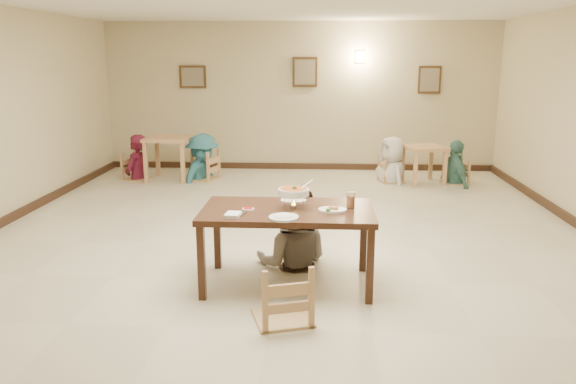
# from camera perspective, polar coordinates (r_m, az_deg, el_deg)

# --- Properties ---
(floor) EXTENTS (10.00, 10.00, 0.00)m
(floor) POSITION_cam_1_polar(r_m,az_deg,el_deg) (7.02, -0.34, -5.47)
(floor) COLOR beige
(floor) RESTS_ON ground
(wall_back) EXTENTS (10.00, 0.00, 10.00)m
(wall_back) POSITION_cam_1_polar(r_m,az_deg,el_deg) (11.66, 1.22, 9.64)
(wall_back) COLOR beige
(wall_back) RESTS_ON floor
(wall_front) EXTENTS (10.00, 0.00, 10.00)m
(wall_front) POSITION_cam_1_polar(r_m,az_deg,el_deg) (1.85, -10.42, -11.65)
(wall_front) COLOR beige
(wall_front) RESTS_ON floor
(baseboard_back) EXTENTS (8.00, 0.06, 0.12)m
(baseboard_back) POSITION_cam_1_polar(r_m,az_deg,el_deg) (11.82, 1.18, 2.64)
(baseboard_back) COLOR #332015
(baseboard_back) RESTS_ON floor
(picture_a) EXTENTS (0.55, 0.04, 0.45)m
(picture_a) POSITION_cam_1_polar(r_m,az_deg,el_deg) (11.88, -9.66, 11.46)
(picture_a) COLOR #3E2816
(picture_a) RESTS_ON wall_back
(picture_b) EXTENTS (0.50, 0.04, 0.60)m
(picture_b) POSITION_cam_1_polar(r_m,az_deg,el_deg) (11.59, 1.73, 12.09)
(picture_b) COLOR #3E2816
(picture_b) RESTS_ON wall_back
(picture_c) EXTENTS (0.45, 0.04, 0.55)m
(picture_c) POSITION_cam_1_polar(r_m,az_deg,el_deg) (11.79, 14.19, 10.99)
(picture_c) COLOR #3E2816
(picture_c) RESTS_ON wall_back
(wall_sconce) EXTENTS (0.16, 0.05, 0.22)m
(wall_sconce) POSITION_cam_1_polar(r_m,az_deg,el_deg) (11.61, 7.33, 13.47)
(wall_sconce) COLOR #FFD88C
(wall_sconce) RESTS_ON wall_back
(main_table) EXTENTS (1.72, 0.97, 0.81)m
(main_table) POSITION_cam_1_polar(r_m,az_deg,el_deg) (5.64, -0.04, -2.52)
(main_table) COLOR #3E2215
(main_table) RESTS_ON floor
(chair_far) EXTENTS (0.41, 0.41, 0.86)m
(chair_far) POSITION_cam_1_polar(r_m,az_deg,el_deg) (6.40, 0.62, -3.33)
(chair_far) COLOR tan
(chair_far) RESTS_ON floor
(chair_near) EXTENTS (0.49, 0.49, 1.05)m
(chair_near) POSITION_cam_1_polar(r_m,az_deg,el_deg) (4.95, -0.57, -7.35)
(chair_near) COLOR tan
(chair_near) RESTS_ON floor
(main_diner) EXTENTS (0.88, 0.70, 1.77)m
(main_diner) POSITION_cam_1_polar(r_m,az_deg,el_deg) (6.18, 0.54, 0.43)
(main_diner) COLOR gray
(main_diner) RESTS_ON floor
(curry_warmer) EXTENTS (0.35, 0.31, 0.28)m
(curry_warmer) POSITION_cam_1_polar(r_m,az_deg,el_deg) (5.61, 0.57, -0.03)
(curry_warmer) COLOR silver
(curry_warmer) RESTS_ON main_table
(rice_plate_far) EXTENTS (0.27, 0.27, 0.06)m
(rice_plate_far) POSITION_cam_1_polar(r_m,az_deg,el_deg) (5.90, 0.55, -0.86)
(rice_plate_far) COLOR white
(rice_plate_far) RESTS_ON main_table
(rice_plate_near) EXTENTS (0.28, 0.28, 0.06)m
(rice_plate_near) POSITION_cam_1_polar(r_m,az_deg,el_deg) (5.28, -0.44, -2.57)
(rice_plate_near) COLOR white
(rice_plate_near) RESTS_ON main_table
(fried_plate) EXTENTS (0.28, 0.28, 0.06)m
(fried_plate) POSITION_cam_1_polar(r_m,az_deg,el_deg) (5.54, 4.53, -1.76)
(fried_plate) COLOR white
(fried_plate) RESTS_ON main_table
(chili_dish) EXTENTS (0.12, 0.12, 0.02)m
(chili_dish) POSITION_cam_1_polar(r_m,az_deg,el_deg) (5.58, -4.06, -1.73)
(chili_dish) COLOR white
(chili_dish) RESTS_ON main_table
(napkin_cutlery) EXTENTS (0.19, 0.28, 0.03)m
(napkin_cutlery) POSITION_cam_1_polar(r_m,az_deg,el_deg) (5.38, -5.58, -2.31)
(napkin_cutlery) COLOR white
(napkin_cutlery) RESTS_ON main_table
(drink_glass) EXTENTS (0.08, 0.08, 0.17)m
(drink_glass) POSITION_cam_1_polar(r_m,az_deg,el_deg) (5.67, 6.39, -0.87)
(drink_glass) COLOR white
(drink_glass) RESTS_ON main_table
(bg_table_left) EXTENTS (0.85, 0.85, 0.82)m
(bg_table_left) POSITION_cam_1_polar(r_m,az_deg,el_deg) (10.91, -12.00, 4.76)
(bg_table_left) COLOR tan
(bg_table_left) RESTS_ON floor
(bg_table_right) EXTENTS (0.85, 0.85, 0.69)m
(bg_table_right) POSITION_cam_1_polar(r_m,az_deg,el_deg) (10.70, 13.66, 3.85)
(bg_table_right) COLOR tan
(bg_table_right) RESTS_ON floor
(bg_chair_ll) EXTENTS (0.45, 0.45, 0.95)m
(bg_chair_ll) POSITION_cam_1_polar(r_m,az_deg,el_deg) (11.08, -15.16, 3.62)
(bg_chair_ll) COLOR tan
(bg_chair_ll) RESTS_ON floor
(bg_chair_lr) EXTENTS (0.51, 0.51, 1.09)m
(bg_chair_lr) POSITION_cam_1_polar(r_m,az_deg,el_deg) (10.80, -8.70, 4.06)
(bg_chair_lr) COLOR tan
(bg_chair_lr) RESTS_ON floor
(bg_chair_rl) EXTENTS (0.42, 0.42, 0.89)m
(bg_chair_rl) POSITION_cam_1_polar(r_m,az_deg,el_deg) (10.70, 10.51, 3.35)
(bg_chair_rl) COLOR tan
(bg_chair_rl) RESTS_ON floor
(bg_chair_rr) EXTENTS (0.42, 0.42, 0.89)m
(bg_chair_rr) POSITION_cam_1_polar(r_m,az_deg,el_deg) (10.81, 16.68, 3.12)
(bg_chair_rr) COLOR tan
(bg_chair_rr) RESTS_ON floor
(bg_diner_a) EXTENTS (0.54, 0.71, 1.74)m
(bg_diner_a) POSITION_cam_1_polar(r_m,az_deg,el_deg) (11.02, -15.29, 5.66)
(bg_diner_a) COLOR #591328
(bg_diner_a) RESTS_ON floor
(bg_diner_b) EXTENTS (1.01, 1.30, 1.77)m
(bg_diner_b) POSITION_cam_1_polar(r_m,az_deg,el_deg) (10.75, -8.77, 5.86)
(bg_diner_b) COLOR teal
(bg_diner_b) RESTS_ON floor
(bg_diner_c) EXTENTS (0.81, 0.98, 1.71)m
(bg_diner_c) POSITION_cam_1_polar(r_m,az_deg,el_deg) (10.63, 10.61, 5.56)
(bg_diner_c) COLOR silver
(bg_diner_c) RESTS_ON floor
(bg_diner_d) EXTENTS (0.62, 1.03, 1.63)m
(bg_diner_d) POSITION_cam_1_polar(r_m,az_deg,el_deg) (10.75, 16.81, 5.08)
(bg_diner_d) COLOR #508D7F
(bg_diner_d) RESTS_ON floor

